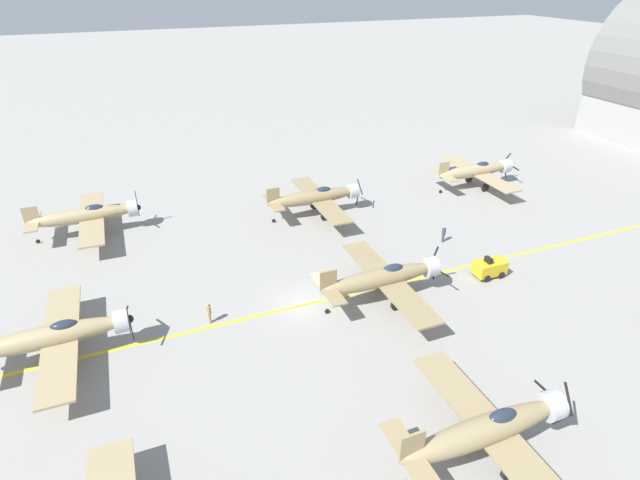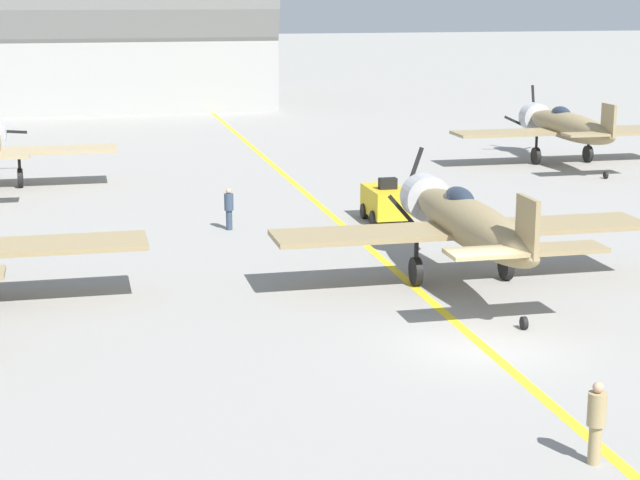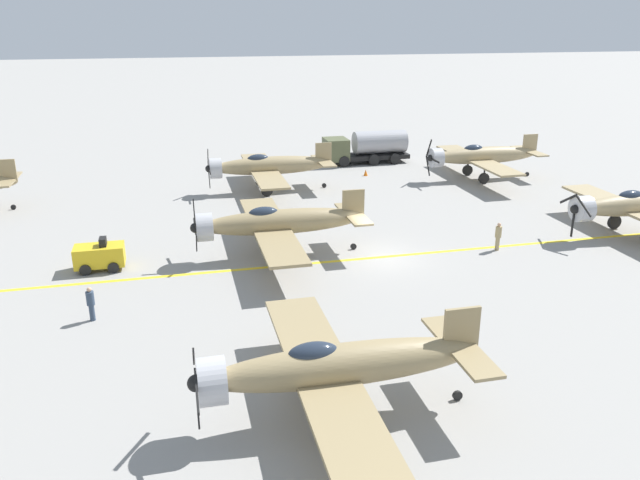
% 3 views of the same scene
% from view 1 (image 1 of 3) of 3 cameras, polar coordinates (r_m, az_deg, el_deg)
% --- Properties ---
extents(ground_plane, '(400.00, 400.00, 0.00)m').
position_cam_1_polar(ground_plane, '(37.96, -1.41, -7.33)').
color(ground_plane, gray).
extents(taxiway_stripe, '(0.30, 160.00, 0.01)m').
position_cam_1_polar(taxiway_stripe, '(37.96, -1.41, -7.32)').
color(taxiway_stripe, yellow).
rests_on(taxiway_stripe, ground).
extents(airplane_mid_right, '(12.00, 9.98, 3.65)m').
position_cam_1_polar(airplane_mid_right, '(28.01, 18.70, -19.81)').
color(airplane_mid_right, '#9A865D').
rests_on(airplane_mid_right, ground).
extents(airplane_mid_center, '(12.00, 9.98, 3.73)m').
position_cam_1_polar(airplane_mid_center, '(37.57, 7.30, -4.29)').
color(airplane_mid_center, '#948057').
rests_on(airplane_mid_center, ground).
extents(airplane_near_center, '(12.00, 9.98, 3.65)m').
position_cam_1_polar(airplane_near_center, '(35.98, -28.18, -9.67)').
color(airplane_near_center, tan).
rests_on(airplane_near_center, ground).
extents(airplane_mid_left, '(12.00, 9.98, 3.65)m').
position_cam_1_polar(airplane_mid_left, '(50.38, -0.43, 4.94)').
color(airplane_mid_left, '#958158').
rests_on(airplane_mid_left, ground).
extents(airplane_near_left, '(12.00, 9.98, 3.80)m').
position_cam_1_polar(airplane_near_left, '(51.35, -25.08, 2.56)').
color(airplane_near_left, tan).
rests_on(airplane_near_left, ground).
extents(airplane_far_left, '(12.00, 9.98, 3.65)m').
position_cam_1_polar(airplane_far_left, '(59.90, 17.44, 7.56)').
color(airplane_far_left, tan).
rests_on(airplane_far_left, ground).
extents(tow_tractor, '(1.57, 2.60, 1.79)m').
position_cam_1_polar(tow_tractor, '(43.06, 18.81, -3.00)').
color(tow_tractor, gold).
rests_on(tow_tractor, ground).
extents(ground_crew_walking, '(0.37, 0.37, 1.69)m').
position_cam_1_polar(ground_crew_walking, '(36.45, -12.60, -8.07)').
color(ground_crew_walking, tan).
rests_on(ground_crew_walking, ground).
extents(ground_crew_inspecting, '(0.35, 0.35, 1.62)m').
position_cam_1_polar(ground_crew_inspecting, '(47.13, 13.95, 0.74)').
color(ground_crew_inspecting, '#334256').
rests_on(ground_crew_inspecting, ground).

